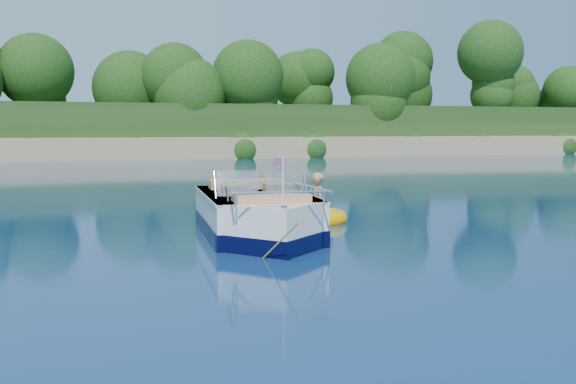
{
  "coord_description": "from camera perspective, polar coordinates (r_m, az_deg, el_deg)",
  "views": [
    {
      "loc": [
        -2.04,
        -10.28,
        2.18
      ],
      "look_at": [
        1.91,
        2.43,
        0.85
      ],
      "focal_mm": 40.0,
      "sensor_mm": 36.0,
      "label": 1
    }
  ],
  "objects": [
    {
      "name": "ground",
      "position": [
        10.71,
        -5.93,
        -6.07
      ],
      "size": [
        160.0,
        160.0,
        0.0
      ],
      "primitive_type": "plane",
      "color": "#091F42",
      "rests_on": "ground"
    },
    {
      "name": "shoreline",
      "position": [
        74.09,
        -15.72,
        4.57
      ],
      "size": [
        170.0,
        59.0,
        6.0
      ],
      "color": "tan",
      "rests_on": "ground"
    },
    {
      "name": "treeline",
      "position": [
        51.45,
        -15.1,
        9.27
      ],
      "size": [
        150.0,
        7.12,
        8.19
      ],
      "color": "black",
      "rests_on": "ground"
    },
    {
      "name": "motorboat",
      "position": [
        12.92,
        -2.68,
        -2.33
      ],
      "size": [
        2.33,
        5.83,
        1.94
      ],
      "rotation": [
        0.0,
        0.0,
        -0.06
      ],
      "color": "white",
      "rests_on": "ground"
    },
    {
      "name": "tow_tube",
      "position": [
        15.0,
        2.67,
        -2.29
      ],
      "size": [
        1.79,
        1.79,
        0.37
      ],
      "rotation": [
        0.0,
        0.0,
        0.36
      ],
      "color": "#FEAE00",
      "rests_on": "ground"
    },
    {
      "name": "boy",
      "position": [
        14.96,
        2.62,
        -2.68
      ],
      "size": [
        0.39,
        0.83,
        1.63
      ],
      "primitive_type": "imported",
      "rotation": [
        0.0,
        -0.17,
        1.55
      ],
      "color": "tan",
      "rests_on": "ground"
    }
  ]
}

